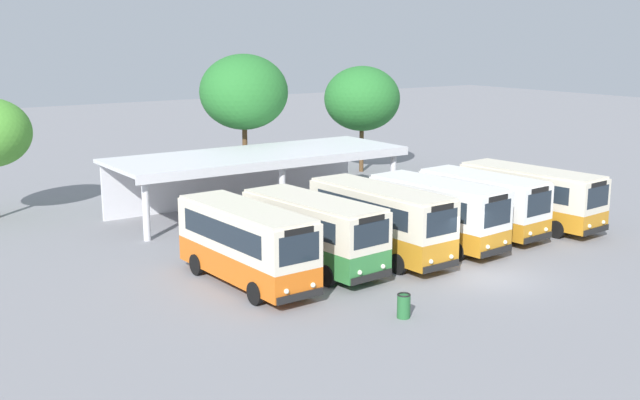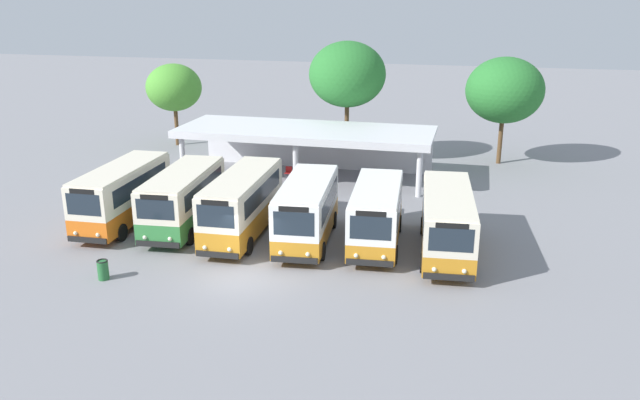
# 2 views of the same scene
# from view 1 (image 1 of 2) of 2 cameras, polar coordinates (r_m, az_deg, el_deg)

# --- Properties ---
(ground_plane) EXTENTS (180.00, 180.00, 0.00)m
(ground_plane) POSITION_cam_1_polar(r_m,az_deg,el_deg) (33.32, 12.28, -5.61)
(ground_plane) COLOR gray
(city_bus_nearest_orange) EXTENTS (2.52, 7.67, 3.22)m
(city_bus_nearest_orange) POSITION_cam_1_polar(r_m,az_deg,el_deg) (31.40, -5.48, -3.08)
(city_bus_nearest_orange) COLOR black
(city_bus_nearest_orange) RESTS_ON ground
(city_bus_second_in_row) EXTENTS (2.95, 7.58, 3.11)m
(city_bus_second_in_row) POSITION_cam_1_polar(r_m,az_deg,el_deg) (33.35, -0.51, -2.22)
(city_bus_second_in_row) COLOR black
(city_bus_second_in_row) RESTS_ON ground
(city_bus_middle_cream) EXTENTS (2.54, 7.92, 3.26)m
(city_bus_middle_cream) POSITION_cam_1_polar(r_m,az_deg,el_deg) (35.09, 4.42, -1.40)
(city_bus_middle_cream) COLOR black
(city_bus_middle_cream) RESTS_ON ground
(city_bus_fourth_amber) EXTENTS (2.93, 7.30, 3.17)m
(city_bus_fourth_amber) POSITION_cam_1_polar(r_m,az_deg,el_deg) (37.25, 8.61, -0.79)
(city_bus_fourth_amber) COLOR black
(city_bus_fourth_amber) RESTS_ON ground
(city_bus_fifth_blue) EXTENTS (2.78, 6.99, 3.07)m
(city_bus_fifth_blue) POSITION_cam_1_polar(r_m,az_deg,el_deg) (39.89, 11.86, -0.13)
(city_bus_fifth_blue) COLOR black
(city_bus_fifth_blue) RESTS_ON ground
(city_bus_far_end_green) EXTENTS (2.97, 8.04, 3.07)m
(city_bus_far_end_green) POSITION_cam_1_polar(r_m,az_deg,el_deg) (42.31, 15.23, 0.41)
(city_bus_far_end_green) COLOR black
(city_bus_far_end_green) RESTS_ON ground
(terminal_canopy) EXTENTS (17.03, 6.11, 3.40)m
(terminal_canopy) POSITION_cam_1_polar(r_m,az_deg,el_deg) (44.87, -4.98, 2.71)
(terminal_canopy) COLOR silver
(terminal_canopy) RESTS_ON ground
(waiting_chair_end_by_column) EXTENTS (0.46, 0.46, 0.86)m
(waiting_chair_end_by_column) POSITION_cam_1_polar(r_m,az_deg,el_deg) (43.56, -5.19, -0.48)
(waiting_chair_end_by_column) COLOR slate
(waiting_chair_end_by_column) RESTS_ON ground
(waiting_chair_second_from_end) EXTENTS (0.46, 0.46, 0.86)m
(waiting_chair_second_from_end) POSITION_cam_1_polar(r_m,az_deg,el_deg) (43.83, -4.44, -0.39)
(waiting_chair_second_from_end) COLOR slate
(waiting_chair_second_from_end) RESTS_ON ground
(waiting_chair_middle_seat) EXTENTS (0.46, 0.46, 0.86)m
(waiting_chair_middle_seat) POSITION_cam_1_polar(r_m,az_deg,el_deg) (44.17, -3.76, -0.28)
(waiting_chair_middle_seat) COLOR slate
(waiting_chair_middle_seat) RESTS_ON ground
(roadside_tree_behind_canopy) EXTENTS (5.52, 5.52, 8.80)m
(roadside_tree_behind_canopy) POSITION_cam_1_polar(r_m,az_deg,el_deg) (48.87, -5.62, 7.90)
(roadside_tree_behind_canopy) COLOR brown
(roadside_tree_behind_canopy) RESTS_ON ground
(roadside_tree_east_of_canopy) EXTENTS (5.53, 5.53, 7.73)m
(roadside_tree_east_of_canopy) POSITION_cam_1_polar(r_m,az_deg,el_deg) (56.88, 3.11, 7.46)
(roadside_tree_east_of_canopy) COLOR brown
(roadside_tree_east_of_canopy) RESTS_ON ground
(litter_bin_apron) EXTENTS (0.49, 0.49, 0.90)m
(litter_bin_apron) POSITION_cam_1_polar(r_m,az_deg,el_deg) (28.16, 6.18, -7.73)
(litter_bin_apron) COLOR #266633
(litter_bin_apron) RESTS_ON ground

